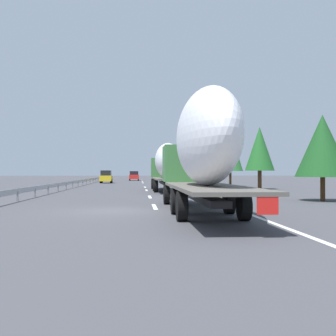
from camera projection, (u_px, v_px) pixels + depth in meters
The scene contains 21 objects.
ground_plane at pixel (131, 184), 58.14m from camera, with size 260.00×260.00×0.00m, color #424247.
lane_stripe_0 at pixel (155, 207), 20.38m from camera, with size 3.20×0.20×0.01m, color white.
lane_stripe_1 at pixel (150, 197), 28.38m from camera, with size 3.20×0.20×0.01m, color white.
lane_stripe_2 at pixel (147, 190), 38.76m from camera, with size 3.20×0.20×0.01m, color white.
lane_stripe_3 at pixel (145, 187), 46.58m from camera, with size 3.20×0.20×0.01m, color white.
lane_stripe_4 at pixel (143, 183), 64.16m from camera, with size 3.20×0.20×0.01m, color white.
lane_stripe_5 at pixel (142, 182), 72.90m from camera, with size 3.20×0.20×0.01m, color white.
lane_stripe_6 at pixel (143, 182), 70.02m from camera, with size 3.20×0.20×0.01m, color white.
lane_stripe_7 at pixel (142, 180), 87.05m from camera, with size 3.20×0.20×0.01m, color white.
edge_line_right at pixel (167, 183), 63.53m from camera, with size 110.00×0.20×0.01m, color white.
truck_lead at pixel (167, 164), 37.56m from camera, with size 13.58×2.55×4.24m.
truck_trailing at pixel (202, 147), 16.88m from camera, with size 14.26×2.55×4.88m.
car_red_compact at pixel (134, 176), 81.94m from camera, with size 4.13×1.91×1.86m.
car_yellow_coupe at pixel (106, 177), 63.42m from camera, with size 4.22×1.74×1.94m.
road_sign at pixel (182, 169), 53.37m from camera, with size 0.10×0.90×3.00m.
tree_0 at pixel (190, 160), 74.95m from camera, with size 2.62×2.62×6.34m.
tree_1 at pixel (260, 149), 41.12m from camera, with size 2.91×2.91×6.22m.
tree_2 at pixel (230, 151), 49.11m from camera, with size 3.00×3.00×6.53m.
tree_3 at pixel (323, 146), 24.46m from camera, with size 3.22×3.22×5.11m.
tree_4 at pixel (200, 154), 67.74m from camera, with size 3.43×3.43×7.39m.
guardrail_median at pixel (90, 180), 60.70m from camera, with size 94.00×0.10×0.76m.
Camera 1 is at (-18.39, -0.96, 1.72)m, focal length 44.31 mm.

